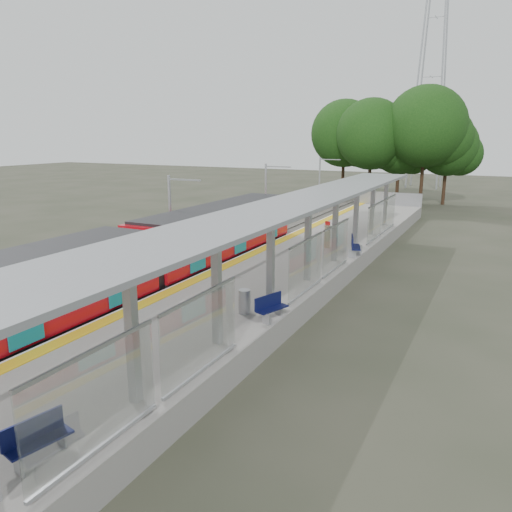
# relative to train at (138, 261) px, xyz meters

# --- Properties ---
(trackbed) EXTENTS (3.00, 70.00, 0.24)m
(trackbed) POSITION_rel_train_xyz_m (-0.00, 5.97, -1.93)
(trackbed) COLOR #59544C
(trackbed) RESTS_ON ground
(platform) EXTENTS (6.00, 50.00, 1.00)m
(platform) POSITION_rel_train_xyz_m (4.50, 5.97, -1.55)
(platform) COLOR gray
(platform) RESTS_ON ground
(tactile_strip) EXTENTS (0.60, 50.00, 0.02)m
(tactile_strip) POSITION_rel_train_xyz_m (1.95, 5.97, -1.04)
(tactile_strip) COLOR yellow
(tactile_strip) RESTS_ON platform
(end_fence) EXTENTS (6.00, 0.10, 1.20)m
(end_fence) POSITION_rel_train_xyz_m (4.50, 30.92, -0.45)
(end_fence) COLOR #9EA0A5
(end_fence) RESTS_ON platform
(train) EXTENTS (2.74, 27.60, 3.62)m
(train) POSITION_rel_train_xyz_m (0.00, 0.00, 0.00)
(train) COLOR black
(train) RESTS_ON ground
(canopy) EXTENTS (3.27, 38.00, 3.66)m
(canopy) POSITION_rel_train_xyz_m (6.11, 2.16, 2.15)
(canopy) COLOR #9EA0A5
(canopy) RESTS_ON platform
(pylon) EXTENTS (8.00, 4.00, 38.00)m
(pylon) POSITION_rel_train_xyz_m (3.50, 58.97, 16.95)
(pylon) COLOR #9EA0A5
(pylon) RESTS_ON ground
(tree_cluster) EXTENTS (18.31, 10.16, 12.51)m
(tree_cluster) POSITION_rel_train_xyz_m (2.80, 39.62, 5.41)
(tree_cluster) COLOR #382316
(tree_cluster) RESTS_ON ground
(catenary_masts) EXTENTS (2.08, 48.16, 5.40)m
(catenary_masts) POSITION_rel_train_xyz_m (-1.72, 4.97, 0.86)
(catenary_masts) COLOR #9EA0A5
(catenary_masts) RESTS_ON ground
(bench_near) EXTENTS (0.70, 1.38, 0.90)m
(bench_near) POSITION_rel_train_xyz_m (6.21, -10.74, -0.58)
(bench_near) COLOR #0D1244
(bench_near) RESTS_ON platform
(bench_mid) EXTENTS (0.83, 1.38, 0.91)m
(bench_mid) POSITION_rel_train_xyz_m (7.12, -1.35, -0.58)
(bench_mid) COLOR #0D1244
(bench_mid) RESTS_ON platform
(bench_far) EXTENTS (0.94, 1.63, 1.06)m
(bench_far) POSITION_rel_train_xyz_m (7.11, 9.63, -0.49)
(bench_far) COLOR #0D1244
(bench_far) RESTS_ON platform
(info_pillar_far) EXTENTS (0.35, 0.35, 1.57)m
(info_pillar_far) POSITION_rel_train_xyz_m (5.16, 10.78, -0.37)
(info_pillar_far) COLOR #C7BA91
(info_pillar_far) RESTS_ON platform
(litter_bin) EXTENTS (0.49, 0.49, 0.91)m
(litter_bin) POSITION_rel_train_xyz_m (6.00, -1.23, -0.60)
(litter_bin) COLOR #9EA0A5
(litter_bin) RESTS_ON platform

